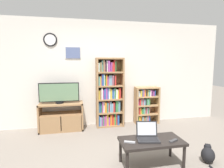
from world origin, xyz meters
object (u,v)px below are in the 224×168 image
Objects in this scene: bookshelf_short at (145,105)px; remote_far_from_laptop at (130,142)px; bookshelf_tall at (109,94)px; coffee_table at (151,143)px; remote_near_laptop at (173,141)px; cat at (208,154)px; laptop at (147,135)px; television at (59,93)px; tv_stand at (62,117)px.

remote_far_from_laptop is (-0.99, -1.88, -0.06)m from bookshelf_short.
bookshelf_tall reaches higher than coffee_table.
coffee_table is 0.32m from remote_near_laptop.
coffee_table is at bearing -153.83° from cat.
coffee_table is 0.13m from laptop.
bookshelf_short is at bearing 129.74° from cat.
television is 2.40× the size of laptop.
television reaches higher than tv_stand.
bookshelf_tall is at bearing 154.48° from cat.
remote_near_laptop is (0.30, -0.11, 0.06)m from coffee_table.
laptop is (-0.69, -1.80, -0.01)m from bookshelf_short.
tv_stand is 1.11× the size of television.
remote_near_laptop is at bearing -46.56° from tv_stand.
laptop is (-0.04, 0.05, 0.11)m from coffee_table.
laptop is (1.44, -1.68, -0.42)m from television.
bookshelf_short is at bearing 3.19° from television.
remote_near_laptop is (0.34, -0.16, -0.05)m from laptop.
bookshelf_tall is 4.56× the size of laptop.
bookshelf_short is 1.80× the size of cat.
coffee_table is at bearing 117.69° from remote_far_from_laptop.
remote_far_from_laptop reaches higher than cat.
bookshelf_tall is at bearing 5.10° from television.
tv_stand reaches higher than coffee_table.
remote_near_laptop is at bearing -45.89° from television.
television is at bearing 174.47° from cat.
bookshelf_short is 5.82× the size of remote_near_laptop.
remote_near_laptop reaches higher than cat.
remote_near_laptop is 0.69m from cat.
tv_stand is at bearing 129.81° from coffee_table.
tv_stand is at bearing 140.75° from laptop.
tv_stand is at bearing -161.89° from remote_near_laptop.
bookshelf_tall is 1.92m from coffee_table.
laptop is at bearing 127.42° from remote_far_from_laptop.
television reaches higher than laptop.
bookshelf_tall is 10.25× the size of remote_far_from_laptop.
remote_near_laptop is 0.99× the size of remote_far_from_laptop.
bookshelf_tall is (1.16, 0.10, -0.08)m from television.
remote_far_from_laptop is 1.30m from cat.
cat is at bearing 110.55° from remote_far_from_laptop.
tv_stand is 1.04× the size of bookshelf_short.
bookshelf_tall is 10.31× the size of remote_near_laptop.
laptop reaches higher than cat.
remote_far_from_laptop is 0.31× the size of cat.
laptop is at bearing -156.52° from cat.
bookshelf_short reaches higher than cat.
coffee_table is at bearing -109.15° from bookshelf_short.
television reaches higher than bookshelf_short.
laptop is at bearing 131.27° from coffee_table.
coffee_table is (0.32, -1.84, -0.45)m from bookshelf_tall.
cat is (1.24, -1.92, -0.68)m from bookshelf_tall.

